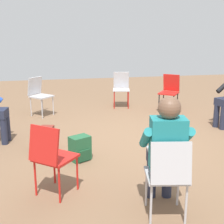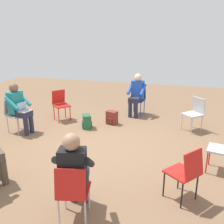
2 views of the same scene
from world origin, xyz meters
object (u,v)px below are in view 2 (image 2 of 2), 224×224
at_px(chair_south, 15,112).
at_px(person_with_laptop, 19,106).
at_px(person_in_blue, 137,93).
at_px(backpack_by_empty_chair, 87,122).
at_px(chair_east, 73,190).
at_px(chair_northwest, 195,112).
at_px(person_in_black, 74,169).
at_px(chair_northeast, 186,171).
at_px(chair_southwest, 60,103).
at_px(chair_west, 138,98).
at_px(backpack_near_laptop_user, 112,118).

bearing_deg(chair_south, person_with_laptop, 90.00).
relative_size(person_in_blue, backpack_by_empty_chair, 3.44).
height_order(person_with_laptop, backpack_by_empty_chair, person_with_laptop).
bearing_deg(chair_east, person_in_blue, 77.89).
distance_m(chair_northwest, person_in_black, 4.02).
relative_size(chair_northeast, backpack_by_empty_chair, 2.36).
relative_size(chair_east, person_in_blue, 0.69).
height_order(chair_south, person_in_black, person_in_black).
relative_size(chair_northwest, chair_southwest, 1.00).
relative_size(chair_west, chair_northeast, 1.00).
distance_m(chair_south, person_in_blue, 3.40).
bearing_deg(person_in_black, person_with_laptop, 124.53).
bearing_deg(chair_southwest, backpack_by_empty_chair, 106.80).
distance_m(person_in_black, backpack_by_empty_chair, 3.27).
xyz_separation_m(backpack_near_laptop_user, backpack_by_empty_chair, (0.48, -0.54, 0.00)).
xyz_separation_m(chair_northwest, chair_south, (1.31, -4.31, 0.00)).
distance_m(chair_east, person_in_black, 0.26).
xyz_separation_m(chair_west, chair_northeast, (3.92, 1.41, 0.00)).
distance_m(person_with_laptop, backpack_near_laptop_user, 2.41).
xyz_separation_m(chair_east, backpack_near_laptop_user, (-3.69, -0.54, -0.34)).
xyz_separation_m(chair_southwest, person_in_black, (3.46, 1.99, 0.20)).
relative_size(chair_south, backpack_by_empty_chair, 2.36).
bearing_deg(person_in_black, chair_south, 126.00).
height_order(chair_east, person_in_blue, person_in_blue).
xyz_separation_m(chair_northeast, person_in_blue, (-3.76, -1.44, 0.20)).
distance_m(person_with_laptop, person_in_blue, 3.29).
relative_size(chair_southwest, backpack_by_empty_chair, 2.36).
relative_size(person_with_laptop, person_in_blue, 1.00).
height_order(chair_south, person_in_blue, person_in_blue).
relative_size(chair_east, chair_southwest, 1.00).
height_order(chair_east, backpack_near_laptop_user, chair_east).
xyz_separation_m(person_with_laptop, person_in_black, (2.33, 2.52, 0.00)).
distance_m(chair_northeast, person_with_laptop, 4.27).
relative_size(chair_southwest, chair_northeast, 1.00).
relative_size(person_with_laptop, backpack_by_empty_chair, 3.44).
distance_m(chair_northwest, person_with_laptop, 4.36).
height_order(chair_southwest, chair_northeast, same).
bearing_deg(person_with_laptop, backpack_by_empty_chair, 126.21).
xyz_separation_m(chair_northwest, person_with_laptop, (1.34, -4.15, 0.20)).
xyz_separation_m(chair_northwest, backpack_near_laptop_user, (0.14, -2.13, -0.34)).
distance_m(person_in_black, person_in_blue, 4.46).
height_order(backpack_near_laptop_user, backpack_by_empty_chair, same).
bearing_deg(chair_northeast, backpack_by_empty_chair, 84.37).
bearing_deg(chair_south, person_in_blue, 138.28).
bearing_deg(chair_west, backpack_by_empty_chair, 65.23).
bearing_deg(person_with_laptop, chair_east, 55.92).
distance_m(chair_east, chair_northeast, 1.63).
distance_m(chair_east, backpack_near_laptop_user, 3.74).
bearing_deg(chair_southwest, person_in_blue, 156.82).
bearing_deg(backpack_by_empty_chair, chair_west, 146.05).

